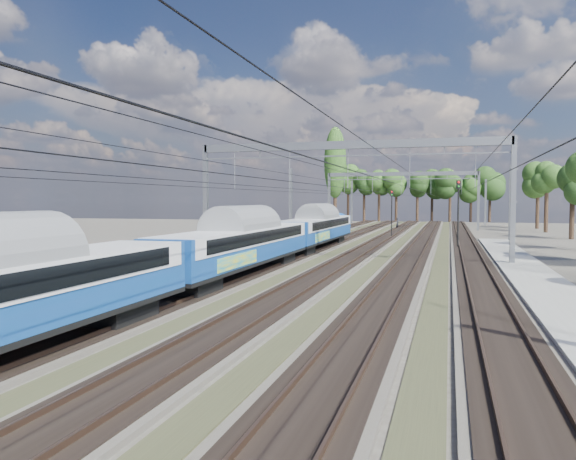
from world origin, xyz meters
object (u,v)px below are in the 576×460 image
(emu_train, at_px, (240,237))
(signal_far, at_px, (458,206))
(worker, at_px, (397,224))
(signal_near, at_px, (392,208))

(emu_train, bearing_deg, signal_far, 63.12)
(worker, height_order, signal_near, signal_near)
(signal_near, distance_m, signal_far, 13.97)
(signal_near, height_order, signal_far, signal_far)
(emu_train, distance_m, signal_near, 37.08)
(emu_train, bearing_deg, worker, 86.11)
(signal_near, bearing_deg, emu_train, -109.63)
(emu_train, height_order, signal_far, signal_far)
(emu_train, xyz_separation_m, signal_near, (5.20, 36.70, 1.19))
(worker, xyz_separation_m, signal_far, (8.62, -33.68, 3.18))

